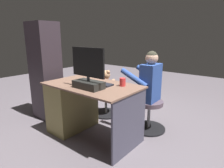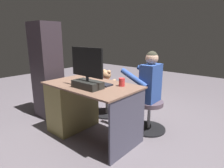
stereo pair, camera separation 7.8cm
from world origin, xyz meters
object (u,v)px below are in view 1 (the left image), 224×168
keyboard (98,83)px  person (145,85)px  tv_remote (82,84)px  office_chair_teddy (106,100)px  desk (76,104)px  cup (123,82)px  teddy_bear (106,81)px  monitor (88,75)px  visitor_chair (149,113)px  computer_mouse (80,80)px

keyboard → person: size_ratio=0.36×
tv_remote → office_chair_teddy: bearing=-104.4°
desk → cup: bearing=-164.9°
desk → keyboard: 0.53m
teddy_bear → person: size_ratio=0.31×
teddy_bear → person: person is taller
monitor → visitor_chair: monitor is taller
tv_remote → person: size_ratio=0.13×
monitor → teddy_bear: 1.02m
desk → cup: size_ratio=12.17×
tv_remote → office_chair_teddy: 0.95m
monitor → person: bearing=-111.0°
desk → person: size_ratio=1.08×
keyboard → tv_remote: (0.15, 0.15, -0.00)m
computer_mouse → person: person is taller
tv_remote → person: bearing=-157.4°
cup → tv_remote: cup is taller
computer_mouse → cup: size_ratio=0.94×
person → office_chair_teddy: bearing=-1.9°
desk → cup: 0.82m
computer_mouse → visitor_chair: size_ratio=0.19×
teddy_bear → visitor_chair: 0.93m
keyboard → visitor_chair: bearing=-126.8°
computer_mouse → visitor_chair: computer_mouse is taller
desk → teddy_bear: (0.03, -0.71, 0.21)m
desk → teddy_bear: teddy_bear is taller
computer_mouse → desk: bearing=40.2°
keyboard → cup: bearing=-159.2°
keyboard → office_chair_teddy: keyboard is taller
office_chair_teddy → visitor_chair: same height
cup → teddy_bear: bearing=-36.1°
cup → person: bearing=-96.4°
computer_mouse → office_chair_teddy: 0.83m
office_chair_teddy → person: (-0.77, 0.03, 0.41)m
desk → person: bearing=-137.8°
cup → monitor: bearing=52.2°
cup → visitor_chair: (-0.14, -0.48, -0.54)m
computer_mouse → office_chair_teddy: (0.09, -0.65, -0.50)m
monitor → tv_remote: bearing=-20.6°
desk → tv_remote: size_ratio=8.32×
keyboard → tv_remote: 0.21m
monitor → person: size_ratio=0.43×
tv_remote → person: 0.91m
office_chair_teddy → cup: bearing=144.6°
tv_remote → cup: bearing=176.9°
desk → visitor_chair: size_ratio=2.50×
person → computer_mouse: bearing=42.3°
desk → monitor: monitor is taller
cup → teddy_bear: 0.91m
computer_mouse → person: 0.93m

